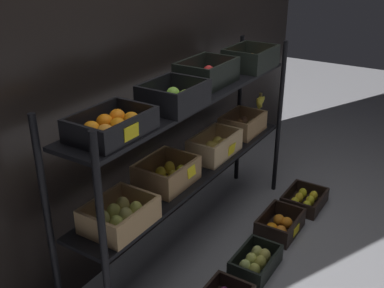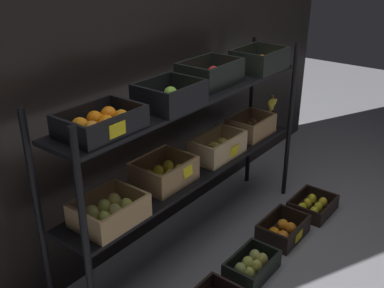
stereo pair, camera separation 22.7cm
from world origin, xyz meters
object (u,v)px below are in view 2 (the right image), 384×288
(crate_ground_pear, at_px, (252,266))
(crate_ground_orange, at_px, (283,230))
(display_rack, at_px, (193,131))
(crate_ground_lemon, at_px, (313,206))

(crate_ground_pear, bearing_deg, crate_ground_orange, 3.37)
(display_rack, xyz_separation_m, crate_ground_orange, (0.41, -0.41, -0.72))
(display_rack, relative_size, crate_ground_lemon, 6.10)
(crate_ground_pear, distance_m, crate_ground_lemon, 0.82)
(crate_ground_lemon, bearing_deg, display_rack, 151.69)
(crate_ground_orange, bearing_deg, crate_ground_lemon, -3.55)
(crate_ground_pear, distance_m, crate_ground_orange, 0.43)
(display_rack, distance_m, crate_ground_pear, 0.84)
(display_rack, height_order, crate_ground_pear, display_rack)
(crate_ground_pear, bearing_deg, display_rack, 88.46)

